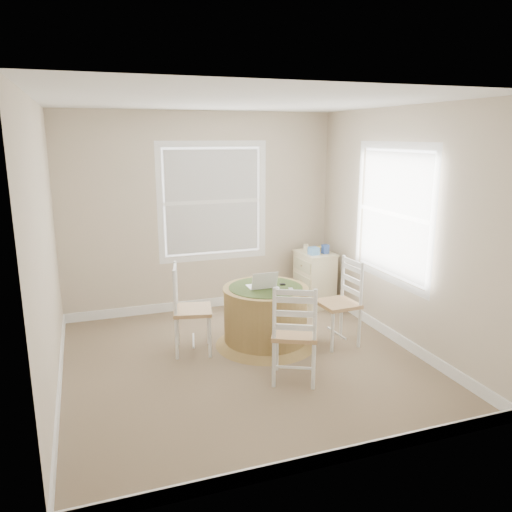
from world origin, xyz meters
name	(u,v)px	position (x,y,z in m)	size (l,w,h in m)	color
room	(254,236)	(0.17, 0.16, 1.30)	(3.64, 3.64, 2.64)	#75644A
round_table	(266,313)	(0.37, 0.36, 0.37)	(1.12, 1.12, 0.67)	olive
chair_left	(193,310)	(-0.44, 0.45, 0.47)	(0.42, 0.40, 0.95)	white
chair_near	(295,333)	(0.34, -0.51, 0.47)	(0.42, 0.40, 0.95)	white
chair_right	(338,303)	(1.14, 0.12, 0.47)	(0.42, 0.40, 0.95)	white
laptop	(262,285)	(0.32, 0.36, 0.70)	(0.29, 0.26, 0.21)	white
mouse	(277,288)	(0.47, 0.28, 0.68)	(0.05, 0.08, 0.03)	white
phone	(291,289)	(0.60, 0.19, 0.67)	(0.04, 0.09, 0.02)	#B7BABF
keys	(283,285)	(0.57, 0.37, 0.67)	(0.06, 0.05, 0.03)	black
corner_chest	(314,279)	(1.47, 1.40, 0.38)	(0.46, 0.60, 0.75)	beige
tissue_box	(314,251)	(1.39, 1.29, 0.80)	(0.12, 0.12, 0.10)	#609BDC
box_yellow	(317,249)	(1.53, 1.45, 0.78)	(0.15, 0.10, 0.06)	gold
box_blue	(325,249)	(1.56, 1.29, 0.81)	(0.08, 0.08, 0.12)	#35539F
cup_cream	(306,247)	(1.40, 1.53, 0.80)	(0.07, 0.07, 0.09)	beige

